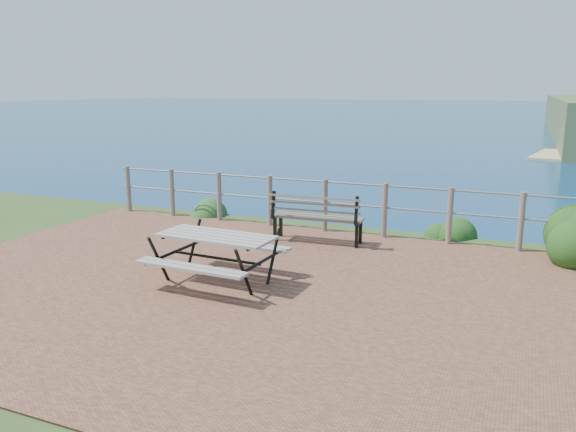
% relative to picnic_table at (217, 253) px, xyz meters
% --- Properties ---
extents(ground, '(10.00, 7.00, 0.12)m').
position_rel_picnic_table_xyz_m(ground, '(0.41, -0.00, -0.44)').
color(ground, brown).
rests_on(ground, ground).
extents(ocean, '(1200.00, 1200.00, 0.00)m').
position_rel_picnic_table_xyz_m(ocean, '(0.41, 200.00, -0.44)').
color(ocean, '#14577A').
rests_on(ocean, ground).
extents(safety_railing, '(9.40, 0.10, 1.00)m').
position_rel_picnic_table_xyz_m(safety_railing, '(0.41, 3.35, 0.13)').
color(safety_railing, '#6B5B4C').
rests_on(safety_railing, ground).
extents(picnic_table, '(1.65, 1.41, 0.68)m').
position_rel_picnic_table_xyz_m(picnic_table, '(0.00, 0.00, 0.00)').
color(picnic_table, gray).
rests_on(picnic_table, ground).
extents(park_bench, '(1.63, 0.50, 0.91)m').
position_rel_picnic_table_xyz_m(park_bench, '(0.55, 2.56, 0.16)').
color(park_bench, brown).
rests_on(park_bench, ground).
extents(shrub_lip_west, '(0.76, 0.76, 0.50)m').
position_rel_picnic_table_xyz_m(shrub_lip_west, '(-2.32, 3.62, -0.44)').
color(shrub_lip_west, '#2F5B22').
rests_on(shrub_lip_west, ground).
extents(shrub_lip_east, '(0.75, 0.75, 0.49)m').
position_rel_picnic_table_xyz_m(shrub_lip_east, '(2.67, 4.06, -0.44)').
color(shrub_lip_east, '#174013').
rests_on(shrub_lip_east, ground).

